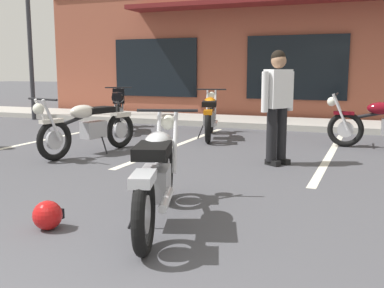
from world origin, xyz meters
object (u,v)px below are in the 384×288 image
Objects in this scene: motorcycle_blue_standard at (210,115)px; helmet_on_pavement at (48,215)px; person_in_shorts_foreground at (278,100)px; motorcycle_silver_naked at (118,108)px; motorcycle_red_sportbike at (88,127)px; motorcycle_foreground_classic at (157,174)px.

motorcycle_blue_standard is 7.88× the size of helmet_on_pavement.
person_in_shorts_foreground is at bearing -50.01° from motorcycle_blue_standard.
motorcycle_silver_naked is 0.93× the size of motorcycle_blue_standard.
motorcycle_red_sportbike is 1.01× the size of motorcycle_blue_standard.
helmet_on_pavement is (-1.29, -3.56, -0.82)m from person_in_shorts_foreground.
motorcycle_red_sportbike is at bearing -173.94° from person_in_shorts_foreground.
motorcycle_foreground_classic is at bearing -75.40° from motorcycle_blue_standard.
motorcycle_foreground_classic is at bearing -46.23° from motorcycle_red_sportbike.
motorcycle_red_sportbike is 3.12m from person_in_shorts_foreground.
motorcycle_foreground_classic reaches higher than helmet_on_pavement.
motorcycle_blue_standard is (2.35, -0.31, -0.07)m from motorcycle_silver_naked.
motorcycle_foreground_classic is 7.84× the size of helmet_on_pavement.
motorcycle_foreground_classic is 1.07× the size of motorcycle_silver_naked.
motorcycle_blue_standard is at bearing -7.40° from motorcycle_silver_naked.
motorcycle_silver_naked is (-3.71, 5.52, 0.07)m from motorcycle_foreground_classic.
motorcycle_blue_standard reaches higher than helmet_on_pavement.
motorcycle_foreground_classic and motorcycle_red_sportbike have the same top height.
motorcycle_foreground_classic and motorcycle_blue_standard have the same top height.
motorcycle_foreground_classic is 6.66m from motorcycle_silver_naked.
person_in_shorts_foreground is at bearing -30.71° from motorcycle_silver_naked.
helmet_on_pavement is at bearing -64.41° from motorcycle_silver_naked.
motorcycle_blue_standard is 2.88m from person_in_shorts_foreground.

